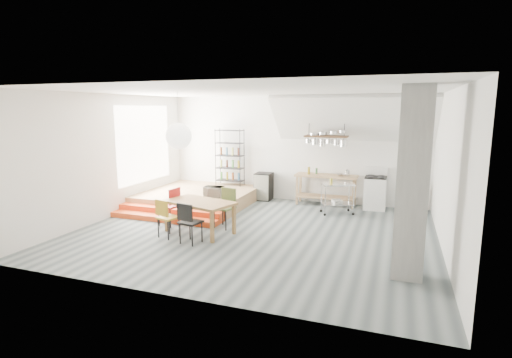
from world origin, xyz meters
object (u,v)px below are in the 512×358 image
at_px(dining_table, 199,205).
at_px(mini_fridge, 264,186).
at_px(stove, 375,192).
at_px(rolling_cart, 337,194).

distance_m(dining_table, mini_fridge, 3.74).
relative_size(stove, rolling_cart, 1.23).
distance_m(rolling_cart, mini_fridge, 2.60).
height_order(rolling_cart, mini_fridge, mini_fridge).
distance_m(stove, mini_fridge, 3.36).
height_order(dining_table, mini_fridge, mini_fridge).
relative_size(rolling_cart, mini_fridge, 1.12).
bearing_deg(rolling_cart, stove, 18.85).
height_order(stove, rolling_cart, stove).
bearing_deg(mini_fridge, rolling_cart, -21.05).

